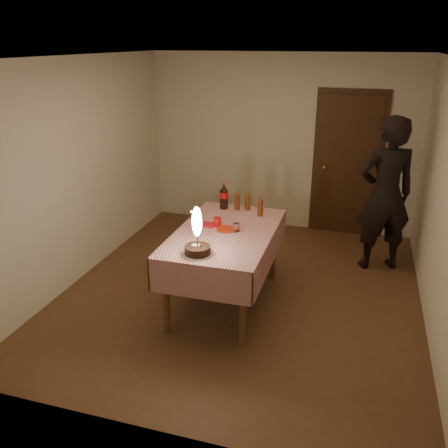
{
  "coord_description": "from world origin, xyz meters",
  "views": [
    {
      "loc": [
        1.2,
        -4.76,
        2.76
      ],
      "look_at": [
        -0.12,
        -0.32,
        0.95
      ],
      "focal_mm": 38.0,
      "sensor_mm": 36.0,
      "label": 1
    }
  ],
  "objects_px": {
    "dining_table": "(225,241)",
    "amber_bottle_right": "(260,206)",
    "red_plate": "(227,229)",
    "amber_bottle_left": "(237,200)",
    "cola_bottle": "(224,196)",
    "birthday_cake": "(197,241)",
    "clear_cup": "(236,227)",
    "photographer": "(385,195)",
    "red_cup": "(217,222)",
    "amber_bottle_mid": "(248,201)"
  },
  "relations": [
    {
      "from": "red_plate",
      "to": "clear_cup",
      "type": "bearing_deg",
      "value": -7.91
    },
    {
      "from": "red_plate",
      "to": "birthday_cake",
      "type": "bearing_deg",
      "value": -97.9
    },
    {
      "from": "birthday_cake",
      "to": "red_plate",
      "type": "xyz_separation_m",
      "value": [
        0.09,
        0.67,
        -0.13
      ]
    },
    {
      "from": "red_plate",
      "to": "amber_bottle_left",
      "type": "bearing_deg",
      "value": 95.27
    },
    {
      "from": "amber_bottle_right",
      "to": "red_plate",
      "type": "bearing_deg",
      "value": -115.64
    },
    {
      "from": "clear_cup",
      "to": "cola_bottle",
      "type": "bearing_deg",
      "value": 116.73
    },
    {
      "from": "red_plate",
      "to": "red_cup",
      "type": "bearing_deg",
      "value": 151.04
    },
    {
      "from": "amber_bottle_mid",
      "to": "birthday_cake",
      "type": "bearing_deg",
      "value": -96.62
    },
    {
      "from": "cola_bottle",
      "to": "amber_bottle_right",
      "type": "height_order",
      "value": "cola_bottle"
    },
    {
      "from": "red_plate",
      "to": "red_cup",
      "type": "relative_size",
      "value": 2.2
    },
    {
      "from": "amber_bottle_left",
      "to": "photographer",
      "type": "height_order",
      "value": "photographer"
    },
    {
      "from": "amber_bottle_right",
      "to": "birthday_cake",
      "type": "bearing_deg",
      "value": -106.09
    },
    {
      "from": "dining_table",
      "to": "birthday_cake",
      "type": "distance_m",
      "value": 0.68
    },
    {
      "from": "photographer",
      "to": "red_plate",
      "type": "bearing_deg",
      "value": -140.13
    },
    {
      "from": "dining_table",
      "to": "birthday_cake",
      "type": "height_order",
      "value": "birthday_cake"
    },
    {
      "from": "dining_table",
      "to": "clear_cup",
      "type": "height_order",
      "value": "clear_cup"
    },
    {
      "from": "cola_bottle",
      "to": "photographer",
      "type": "xyz_separation_m",
      "value": [
        1.86,
        0.71,
        -0.03
      ]
    },
    {
      "from": "dining_table",
      "to": "amber_bottle_right",
      "type": "xyz_separation_m",
      "value": [
        0.25,
        0.56,
        0.23
      ]
    },
    {
      "from": "amber_bottle_left",
      "to": "birthday_cake",
      "type": "bearing_deg",
      "value": -91.4
    },
    {
      "from": "red_cup",
      "to": "amber_bottle_right",
      "type": "xyz_separation_m",
      "value": [
        0.38,
        0.45,
        0.07
      ]
    },
    {
      "from": "birthday_cake",
      "to": "photographer",
      "type": "distance_m",
      "value": 2.67
    },
    {
      "from": "red_plate",
      "to": "photographer",
      "type": "relative_size",
      "value": 0.11
    },
    {
      "from": "birthday_cake",
      "to": "cola_bottle",
      "type": "height_order",
      "value": "birthday_cake"
    },
    {
      "from": "birthday_cake",
      "to": "red_plate",
      "type": "distance_m",
      "value": 0.69
    },
    {
      "from": "cola_bottle",
      "to": "amber_bottle_right",
      "type": "bearing_deg",
      "value": -15.14
    },
    {
      "from": "birthday_cake",
      "to": "amber_bottle_left",
      "type": "xyz_separation_m",
      "value": [
        0.03,
        1.32,
        -0.01
      ]
    },
    {
      "from": "amber_bottle_left",
      "to": "amber_bottle_mid",
      "type": "bearing_deg",
      "value": 9.88
    },
    {
      "from": "birthday_cake",
      "to": "clear_cup",
      "type": "bearing_deg",
      "value": 72.64
    },
    {
      "from": "birthday_cake",
      "to": "cola_bottle",
      "type": "relative_size",
      "value": 1.5
    },
    {
      "from": "birthday_cake",
      "to": "cola_bottle",
      "type": "bearing_deg",
      "value": 95.69
    },
    {
      "from": "red_plate",
      "to": "cola_bottle",
      "type": "xyz_separation_m",
      "value": [
        -0.22,
        0.65,
        0.15
      ]
    },
    {
      "from": "red_plate",
      "to": "amber_bottle_left",
      "type": "xyz_separation_m",
      "value": [
        -0.06,
        0.66,
        0.11
      ]
    },
    {
      "from": "red_plate",
      "to": "amber_bottle_right",
      "type": "height_order",
      "value": "amber_bottle_right"
    },
    {
      "from": "birthday_cake",
      "to": "amber_bottle_right",
      "type": "relative_size",
      "value": 1.86
    },
    {
      "from": "red_cup",
      "to": "clear_cup",
      "type": "xyz_separation_m",
      "value": [
        0.24,
        -0.09,
        -0.01
      ]
    },
    {
      "from": "red_cup",
      "to": "amber_bottle_left",
      "type": "relative_size",
      "value": 0.39
    },
    {
      "from": "amber_bottle_left",
      "to": "amber_bottle_mid",
      "type": "height_order",
      "value": "same"
    },
    {
      "from": "amber_bottle_mid",
      "to": "photographer",
      "type": "xyz_separation_m",
      "value": [
        1.57,
        0.69,
        0.0
      ]
    },
    {
      "from": "photographer",
      "to": "clear_cup",
      "type": "bearing_deg",
      "value": -137.8
    },
    {
      "from": "red_cup",
      "to": "photographer",
      "type": "relative_size",
      "value": 0.05
    },
    {
      "from": "dining_table",
      "to": "amber_bottle_left",
      "type": "height_order",
      "value": "amber_bottle_left"
    },
    {
      "from": "cola_bottle",
      "to": "dining_table",
      "type": "bearing_deg",
      "value": -72.21
    },
    {
      "from": "amber_bottle_left",
      "to": "amber_bottle_right",
      "type": "bearing_deg",
      "value": -23.03
    },
    {
      "from": "birthday_cake",
      "to": "amber_bottle_mid",
      "type": "bearing_deg",
      "value": 83.38
    },
    {
      "from": "birthday_cake",
      "to": "red_cup",
      "type": "relative_size",
      "value": 4.76
    },
    {
      "from": "red_cup",
      "to": "clear_cup",
      "type": "relative_size",
      "value": 1.11
    },
    {
      "from": "red_plate",
      "to": "amber_bottle_mid",
      "type": "xyz_separation_m",
      "value": [
        0.06,
        0.68,
        0.11
      ]
    },
    {
      "from": "dining_table",
      "to": "red_plate",
      "type": "height_order",
      "value": "red_plate"
    },
    {
      "from": "red_cup",
      "to": "amber_bottle_left",
      "type": "bearing_deg",
      "value": 83.59
    },
    {
      "from": "red_cup",
      "to": "photographer",
      "type": "distance_m",
      "value": 2.19
    }
  ]
}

